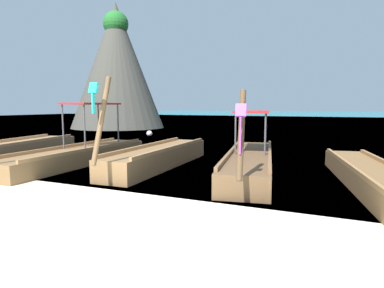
{
  "coord_description": "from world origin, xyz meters",
  "views": [
    {
      "loc": [
        3.64,
        -4.95,
        1.95
      ],
      "look_at": [
        0.0,
        3.22,
        0.92
      ],
      "focal_mm": 31.18,
      "sensor_mm": 36.0,
      "label": 1
    }
  ],
  "objects_px": {
    "karst_rock": "(114,70)",
    "mooring_buoy_near": "(149,133)",
    "longtail_boat_blue_ribbon": "(375,180)",
    "longtail_boat_pink_ribbon": "(11,151)",
    "longtail_boat_violet_ribbon": "(250,161)",
    "longtail_boat_yellow_ribbon": "(78,154)",
    "longtail_boat_turquoise_ribbon": "(159,157)"
  },
  "relations": [
    {
      "from": "longtail_boat_turquoise_ribbon",
      "to": "karst_rock",
      "type": "relative_size",
      "value": 0.57
    },
    {
      "from": "longtail_boat_turquoise_ribbon",
      "to": "longtail_boat_violet_ribbon",
      "type": "height_order",
      "value": "longtail_boat_turquoise_ribbon"
    },
    {
      "from": "karst_rock",
      "to": "mooring_buoy_near",
      "type": "height_order",
      "value": "karst_rock"
    },
    {
      "from": "longtail_boat_blue_ribbon",
      "to": "mooring_buoy_near",
      "type": "xyz_separation_m",
      "value": [
        -11.94,
        9.78,
        -0.07
      ]
    },
    {
      "from": "longtail_boat_pink_ribbon",
      "to": "longtail_boat_blue_ribbon",
      "type": "xyz_separation_m",
      "value": [
        11.6,
        0.33,
        -0.06
      ]
    },
    {
      "from": "longtail_boat_pink_ribbon",
      "to": "karst_rock",
      "type": "height_order",
      "value": "karst_rock"
    },
    {
      "from": "longtail_boat_turquoise_ribbon",
      "to": "karst_rock",
      "type": "height_order",
      "value": "karst_rock"
    },
    {
      "from": "longtail_boat_turquoise_ribbon",
      "to": "longtail_boat_violet_ribbon",
      "type": "relative_size",
      "value": 0.91
    },
    {
      "from": "longtail_boat_pink_ribbon",
      "to": "longtail_boat_blue_ribbon",
      "type": "relative_size",
      "value": 0.93
    },
    {
      "from": "karst_rock",
      "to": "mooring_buoy_near",
      "type": "relative_size",
      "value": 29.68
    },
    {
      "from": "longtail_boat_yellow_ribbon",
      "to": "mooring_buoy_near",
      "type": "relative_size",
      "value": 18.95
    },
    {
      "from": "longtail_boat_violet_ribbon",
      "to": "longtail_boat_yellow_ribbon",
      "type": "bearing_deg",
      "value": -170.36
    },
    {
      "from": "longtail_boat_violet_ribbon",
      "to": "mooring_buoy_near",
      "type": "bearing_deg",
      "value": 134.88
    },
    {
      "from": "longtail_boat_pink_ribbon",
      "to": "karst_rock",
      "type": "relative_size",
      "value": 0.61
    },
    {
      "from": "karst_rock",
      "to": "longtail_boat_violet_ribbon",
      "type": "bearing_deg",
      "value": -43.22
    },
    {
      "from": "mooring_buoy_near",
      "to": "longtail_boat_blue_ribbon",
      "type": "bearing_deg",
      "value": -39.31
    },
    {
      "from": "longtail_boat_pink_ribbon",
      "to": "mooring_buoy_near",
      "type": "relative_size",
      "value": 18.18
    },
    {
      "from": "longtail_boat_violet_ribbon",
      "to": "mooring_buoy_near",
      "type": "height_order",
      "value": "longtail_boat_violet_ribbon"
    },
    {
      "from": "longtail_boat_blue_ribbon",
      "to": "karst_rock",
      "type": "xyz_separation_m",
      "value": [
        -19.35,
        16.17,
        4.9
      ]
    },
    {
      "from": "longtail_boat_pink_ribbon",
      "to": "longtail_boat_yellow_ribbon",
      "type": "xyz_separation_m",
      "value": [
        2.81,
        0.33,
        0.01
      ]
    },
    {
      "from": "longtail_boat_turquoise_ribbon",
      "to": "longtail_boat_pink_ribbon",
      "type": "bearing_deg",
      "value": -169.74
    },
    {
      "from": "karst_rock",
      "to": "longtail_boat_pink_ribbon",
      "type": "bearing_deg",
      "value": -64.84
    },
    {
      "from": "longtail_boat_yellow_ribbon",
      "to": "longtail_boat_blue_ribbon",
      "type": "relative_size",
      "value": 0.97
    },
    {
      "from": "longtail_boat_blue_ribbon",
      "to": "mooring_buoy_near",
      "type": "relative_size",
      "value": 19.55
    },
    {
      "from": "longtail_boat_yellow_ribbon",
      "to": "longtail_boat_turquoise_ribbon",
      "type": "xyz_separation_m",
      "value": [
        2.73,
        0.67,
        -0.01
      ]
    },
    {
      "from": "longtail_boat_turquoise_ribbon",
      "to": "mooring_buoy_near",
      "type": "bearing_deg",
      "value": 122.88
    },
    {
      "from": "longtail_boat_pink_ribbon",
      "to": "karst_rock",
      "type": "bearing_deg",
      "value": 115.16
    },
    {
      "from": "longtail_boat_violet_ribbon",
      "to": "karst_rock",
      "type": "relative_size",
      "value": 0.63
    },
    {
      "from": "longtail_boat_turquoise_ribbon",
      "to": "longtail_boat_blue_ribbon",
      "type": "height_order",
      "value": "longtail_boat_blue_ribbon"
    },
    {
      "from": "longtail_boat_blue_ribbon",
      "to": "karst_rock",
      "type": "distance_m",
      "value": 25.69
    },
    {
      "from": "longtail_boat_pink_ribbon",
      "to": "mooring_buoy_near",
      "type": "xyz_separation_m",
      "value": [
        -0.34,
        10.11,
        -0.13
      ]
    },
    {
      "from": "longtail_boat_yellow_ribbon",
      "to": "mooring_buoy_near",
      "type": "bearing_deg",
      "value": 107.87
    }
  ]
}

